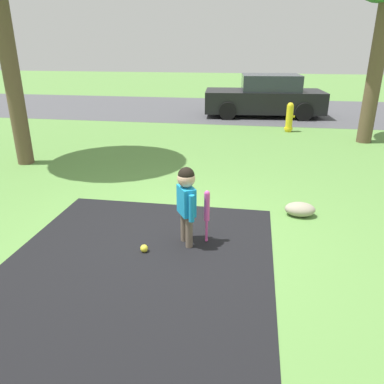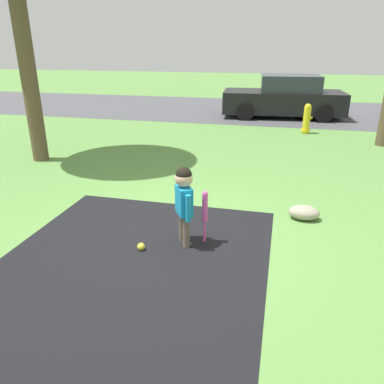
{
  "view_description": "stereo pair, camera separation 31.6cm",
  "coord_description": "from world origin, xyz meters",
  "px_view_note": "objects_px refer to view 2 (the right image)",
  "views": [
    {
      "loc": [
        0.89,
        -4.09,
        2.26
      ],
      "look_at": [
        0.17,
        0.26,
        0.52
      ],
      "focal_mm": 35.0,
      "sensor_mm": 36.0,
      "label": 1
    },
    {
      "loc": [
        1.2,
        -4.03,
        2.26
      ],
      "look_at": [
        0.17,
        0.26,
        0.52
      ],
      "focal_mm": 35.0,
      "sensor_mm": 36.0,
      "label": 2
    }
  ],
  "objects_px": {
    "child": "(184,195)",
    "fire_hydrant": "(307,119)",
    "sports_ball": "(141,247)",
    "baseball_bat": "(205,210)",
    "parked_car": "(284,98)"
  },
  "relations": [
    {
      "from": "child",
      "to": "sports_ball",
      "type": "height_order",
      "value": "child"
    },
    {
      "from": "fire_hydrant",
      "to": "sports_ball",
      "type": "bearing_deg",
      "value": -106.96
    },
    {
      "from": "baseball_bat",
      "to": "parked_car",
      "type": "xyz_separation_m",
      "value": [
        0.8,
        9.09,
        0.19
      ]
    },
    {
      "from": "baseball_bat",
      "to": "sports_ball",
      "type": "height_order",
      "value": "baseball_bat"
    },
    {
      "from": "child",
      "to": "fire_hydrant",
      "type": "height_order",
      "value": "child"
    },
    {
      "from": "child",
      "to": "sports_ball",
      "type": "bearing_deg",
      "value": -89.78
    },
    {
      "from": "child",
      "to": "fire_hydrant",
      "type": "relative_size",
      "value": 1.22
    },
    {
      "from": "baseball_bat",
      "to": "sports_ball",
      "type": "distance_m",
      "value": 0.87
    },
    {
      "from": "child",
      "to": "fire_hydrant",
      "type": "distance_m",
      "value": 6.93
    },
    {
      "from": "child",
      "to": "parked_car",
      "type": "bearing_deg",
      "value": 142.52
    },
    {
      "from": "child",
      "to": "parked_car",
      "type": "relative_size",
      "value": 0.24
    },
    {
      "from": "sports_ball",
      "to": "parked_car",
      "type": "xyz_separation_m",
      "value": [
        1.49,
        9.46,
        0.58
      ]
    },
    {
      "from": "baseball_bat",
      "to": "fire_hydrant",
      "type": "distance_m",
      "value": 6.78
    },
    {
      "from": "sports_ball",
      "to": "fire_hydrant",
      "type": "relative_size",
      "value": 0.11
    },
    {
      "from": "fire_hydrant",
      "to": "parked_car",
      "type": "relative_size",
      "value": 0.2
    }
  ]
}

